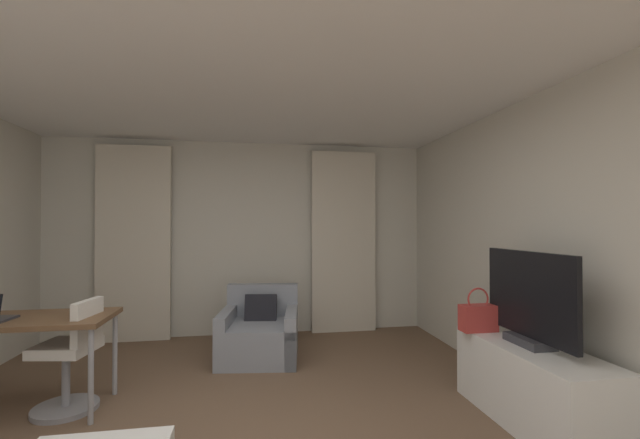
# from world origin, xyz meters

# --- Properties ---
(wall_window) EXTENTS (5.12, 0.06, 2.60)m
(wall_window) POSITION_xyz_m (0.00, 3.03, 1.30)
(wall_window) COLOR beige
(wall_window) RESTS_ON ground
(wall_right) EXTENTS (0.06, 6.12, 2.60)m
(wall_right) POSITION_xyz_m (2.53, 0.00, 1.30)
(wall_right) COLOR beige
(wall_right) RESTS_ON ground
(ceiling) EXTENTS (5.12, 6.12, 0.06)m
(ceiling) POSITION_xyz_m (0.00, 0.00, 2.63)
(ceiling) COLOR white
(ceiling) RESTS_ON wall_left
(curtain_left_panel) EXTENTS (0.90, 0.06, 2.50)m
(curtain_left_panel) POSITION_xyz_m (-1.38, 2.90, 1.25)
(curtain_left_panel) COLOR beige
(curtain_left_panel) RESTS_ON ground
(curtain_right_panel) EXTENTS (0.90, 0.06, 2.50)m
(curtain_right_panel) POSITION_xyz_m (1.38, 2.90, 1.25)
(curtain_right_panel) COLOR beige
(curtain_right_panel) RESTS_ON ground
(armchair) EXTENTS (0.94, 0.97, 0.77)m
(armchair) POSITION_xyz_m (0.20, 2.00, 0.26)
(armchair) COLOR gray
(armchair) RESTS_ON ground
(desk) EXTENTS (1.45, 0.63, 0.75)m
(desk) POSITION_xyz_m (-1.74, 0.97, 0.69)
(desk) COLOR brown
(desk) RESTS_ON ground
(desk_chair) EXTENTS (0.48, 0.48, 0.88)m
(desk_chair) POSITION_xyz_m (-1.31, 0.97, 0.39)
(desk_chair) COLOR gray
(desk_chair) RESTS_ON ground
(tv_console) EXTENTS (0.51, 1.28, 0.58)m
(tv_console) POSITION_xyz_m (2.17, 0.15, 0.29)
(tv_console) COLOR white
(tv_console) RESTS_ON ground
(tv_flatscreen) EXTENTS (0.20, 0.94, 0.70)m
(tv_flatscreen) POSITION_xyz_m (2.17, 0.18, 0.91)
(tv_flatscreen) COLOR #333338
(tv_flatscreen) RESTS_ON tv_console
(handbag_primary) EXTENTS (0.30, 0.14, 0.37)m
(handbag_primary) POSITION_xyz_m (2.01, 0.61, 0.70)
(handbag_primary) COLOR #B73833
(handbag_primary) RESTS_ON tv_console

